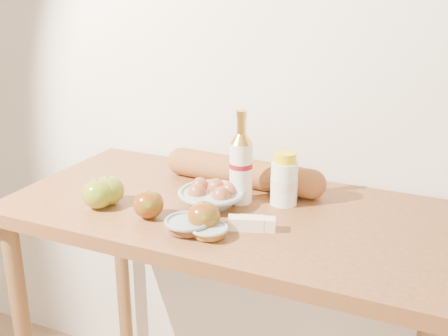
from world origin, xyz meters
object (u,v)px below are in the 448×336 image
(cream_bottle, at_px, (284,180))
(egg_bowl, at_px, (212,195))
(baguette, at_px, (243,172))
(bourbon_bottle, at_px, (241,166))
(table, at_px, (229,247))

(cream_bottle, xyz_separation_m, egg_bowl, (-0.17, -0.09, -0.04))
(baguette, bearing_deg, egg_bowl, -94.05)
(bourbon_bottle, bearing_deg, cream_bottle, 36.53)
(cream_bottle, bearing_deg, bourbon_bottle, -138.38)
(bourbon_bottle, relative_size, baguette, 0.50)
(egg_bowl, bearing_deg, bourbon_bottle, 38.95)
(cream_bottle, height_order, egg_bowl, cream_bottle)
(bourbon_bottle, distance_m, cream_bottle, 0.12)
(egg_bowl, relative_size, baguette, 0.39)
(egg_bowl, xyz_separation_m, baguette, (0.02, 0.16, 0.02))
(cream_bottle, distance_m, egg_bowl, 0.20)
(table, bearing_deg, cream_bottle, 32.97)
(table, bearing_deg, baguette, 99.76)
(egg_bowl, distance_m, baguette, 0.17)
(bourbon_bottle, xyz_separation_m, cream_bottle, (0.11, 0.04, -0.04))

